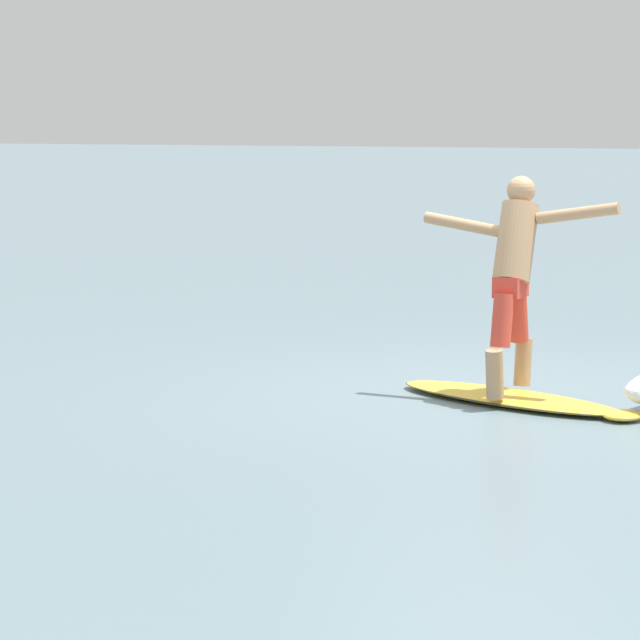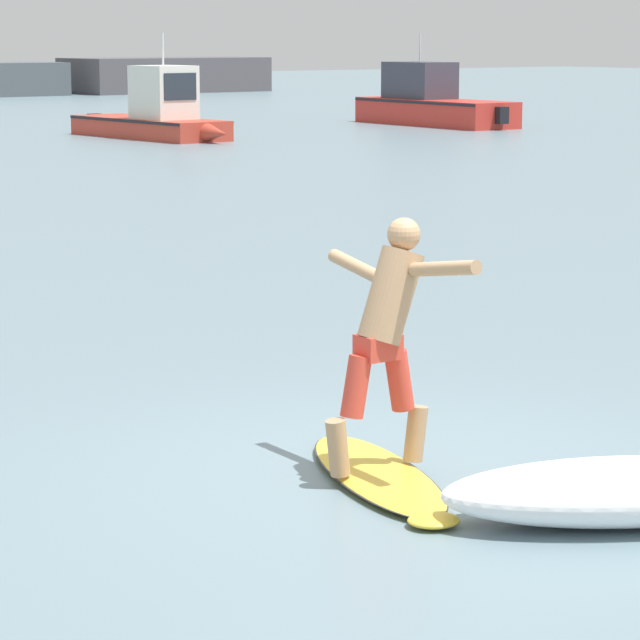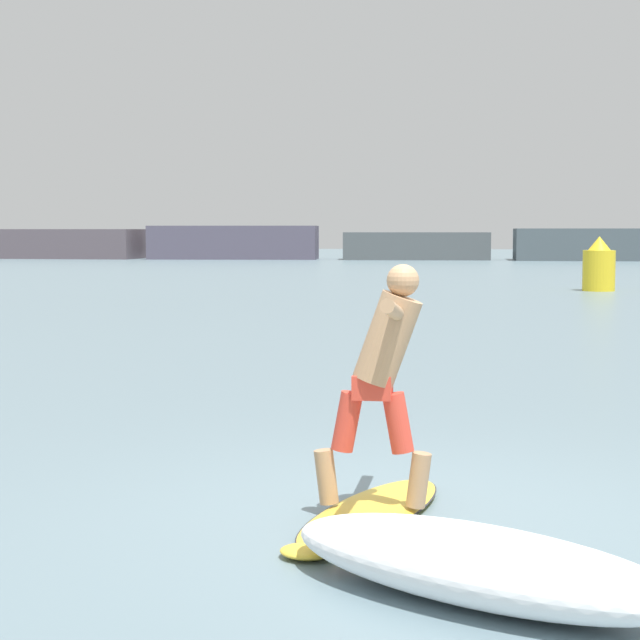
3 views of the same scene
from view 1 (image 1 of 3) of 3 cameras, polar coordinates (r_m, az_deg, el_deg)
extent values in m
plane|color=slate|center=(11.80, 6.41, -2.83)|extent=(200.00, 200.00, 0.00)
ellipsoid|color=yellow|center=(11.51, 7.12, -2.91)|extent=(1.17, 2.05, 0.08)
ellipsoid|color=yellow|center=(10.95, 11.34, -3.53)|extent=(0.39, 0.36, 0.07)
ellipsoid|color=#2D2D33|center=(11.51, 7.12, -2.91)|extent=(1.19, 2.07, 0.04)
cone|color=black|center=(12.02, 4.02, -2.93)|extent=(0.06, 0.06, 0.14)
cone|color=black|center=(11.81, 4.04, -3.11)|extent=(0.06, 0.06, 0.14)
cone|color=black|center=(12.05, 5.01, -2.90)|extent=(0.06, 0.06, 0.14)
cylinder|color=tan|center=(11.76, 7.65, -1.59)|extent=(0.18, 0.13, 0.38)
cylinder|color=#D94231|center=(11.57, 7.46, 0.17)|extent=(0.22, 0.16, 0.42)
cylinder|color=tan|center=(11.18, 6.59, -2.04)|extent=(0.18, 0.13, 0.38)
cylinder|color=#D94231|center=(11.25, 6.87, -0.03)|extent=(0.22, 0.16, 0.42)
cube|color=#D94231|center=(11.39, 7.19, 1.26)|extent=(0.27, 0.21, 0.16)
cylinder|color=tan|center=(11.45, 7.38, 2.91)|extent=(0.47, 0.29, 0.65)
sphere|color=tan|center=(11.52, 7.58, 4.87)|extent=(0.22, 0.22, 0.22)
cylinder|color=tan|center=(11.66, 5.40, 3.60)|extent=(0.15, 0.64, 0.20)
cylinder|color=tan|center=(11.35, 9.68, 3.98)|extent=(0.12, 0.64, 0.19)
camera|label=2|loc=(6.38, 64.97, 9.66)|focal=85.00mm
camera|label=3|loc=(11.81, 42.78, 4.61)|focal=60.00mm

